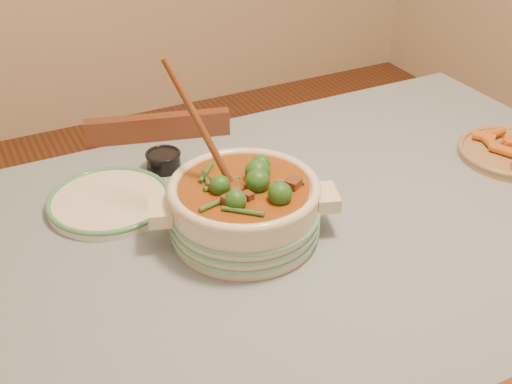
# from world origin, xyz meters

# --- Properties ---
(dining_table) EXTENTS (1.68, 1.08, 0.76)m
(dining_table) POSITION_xyz_m (0.00, 0.00, 0.66)
(dining_table) COLOR brown
(dining_table) RESTS_ON floor
(stew_casserole) EXTENTS (0.40, 0.39, 0.37)m
(stew_casserole) POSITION_xyz_m (-0.15, 0.02, 0.84)
(stew_casserole) COLOR beige
(stew_casserole) RESTS_ON dining_table
(white_plate) EXTENTS (0.37, 0.37, 0.02)m
(white_plate) POSITION_xyz_m (-0.37, 0.26, 0.77)
(white_plate) COLOR silver
(white_plate) RESTS_ON dining_table
(condiment_bowl) EXTENTS (0.10, 0.10, 0.05)m
(condiment_bowl) POSITION_xyz_m (-0.20, 0.36, 0.78)
(condiment_bowl) COLOR black
(condiment_bowl) RESTS_ON dining_table
(fried_plate) EXTENTS (0.33, 0.33, 0.05)m
(fried_plate) POSITION_xyz_m (0.62, 0.01, 0.77)
(fried_plate) COLOR #987B54
(fried_plate) RESTS_ON dining_table
(chair_far) EXTENTS (0.47, 0.47, 0.82)m
(chair_far) POSITION_xyz_m (-0.13, 0.61, 0.47)
(chair_far) COLOR #5B2E1C
(chair_far) RESTS_ON floor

